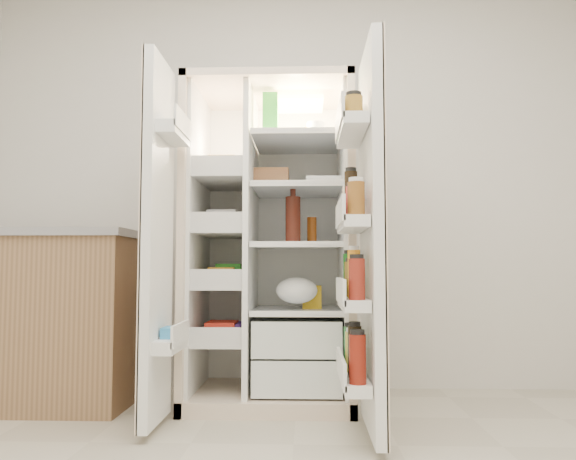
{
  "coord_description": "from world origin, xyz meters",
  "views": [
    {
      "loc": [
        0.06,
        -1.51,
        0.76
      ],
      "look_at": [
        -0.04,
        1.25,
        0.95
      ],
      "focal_mm": 34.0,
      "sensor_mm": 36.0,
      "label": 1
    }
  ],
  "objects": [
    {
      "name": "wall_back",
      "position": [
        0.0,
        2.0,
        1.35
      ],
      "size": [
        4.0,
        0.02,
        2.7
      ],
      "primitive_type": "cube",
      "color": "silver",
      "rests_on": "floor"
    },
    {
      "name": "refrigerator",
      "position": [
        -0.13,
        1.65,
        0.75
      ],
      "size": [
        0.92,
        0.7,
        1.8
      ],
      "color": "beige",
      "rests_on": "floor"
    },
    {
      "name": "freezer_door",
      "position": [
        -0.65,
        1.05,
        0.89
      ],
      "size": [
        0.15,
        0.4,
        1.72
      ],
      "color": "white",
      "rests_on": "floor"
    },
    {
      "name": "fridge_door",
      "position": [
        0.33,
        0.96,
        0.87
      ],
      "size": [
        0.17,
        0.58,
        1.72
      ],
      "color": "white",
      "rests_on": "floor"
    },
    {
      "name": "kitchen_counter",
      "position": [
        -1.55,
        1.54,
        0.48
      ],
      "size": [
        1.33,
        0.71,
        0.96
      ],
      "color": "#936D49",
      "rests_on": "floor"
    }
  ]
}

